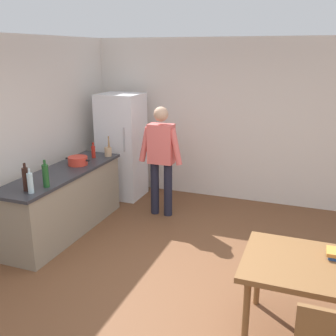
{
  "coord_description": "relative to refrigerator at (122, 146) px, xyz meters",
  "views": [
    {
      "loc": [
        1.17,
        -3.5,
        2.49
      ],
      "look_at": [
        -0.57,
        1.12,
        1.01
      ],
      "focal_mm": 41.97,
      "sensor_mm": 36.0,
      "label": 1
    }
  ],
  "objects": [
    {
      "name": "kitchen_counter",
      "position": [
        -0.1,
        -1.6,
        -0.45
      ],
      "size": [
        0.64,
        2.2,
        0.9
      ],
      "color": "gray",
      "rests_on": "ground_plane"
    },
    {
      "name": "utensil_jar",
      "position": [
        0.11,
        -0.67,
        0.08
      ],
      "size": [
        0.11,
        0.11,
        0.32
      ],
      "color": "tan",
      "rests_on": "kitchen_counter"
    },
    {
      "name": "person",
      "position": [
        0.95,
        -0.55,
        0.08
      ],
      "size": [
        0.7,
        0.22,
        1.7
      ],
      "color": "#1E1E2D",
      "rests_on": "ground_plane"
    },
    {
      "name": "cooking_pot",
      "position": [
        -0.07,
        -1.26,
        0.06
      ],
      "size": [
        0.4,
        0.28,
        0.12
      ],
      "color": "red",
      "rests_on": "kitchen_counter"
    },
    {
      "name": "refrigerator",
      "position": [
        0.0,
        0.0,
        0.0
      ],
      "size": [
        0.7,
        0.67,
        1.8
      ],
      "color": "white",
      "rests_on": "ground_plane"
    },
    {
      "name": "bottle_sauce_red",
      "position": [
        -0.06,
        -0.83,
        0.1
      ],
      "size": [
        0.06,
        0.06,
        0.24
      ],
      "color": "#B22319",
      "rests_on": "kitchen_counter"
    },
    {
      "name": "dining_table",
      "position": [
        3.3,
        -2.7,
        -0.23
      ],
      "size": [
        1.4,
        0.9,
        0.75
      ],
      "color": "brown",
      "rests_on": "ground_plane"
    },
    {
      "name": "bottle_water_clear",
      "position": [
        0.08,
        -2.46,
        0.13
      ],
      "size": [
        0.07,
        0.07,
        0.3
      ],
      "color": "silver",
      "rests_on": "kitchen_counter"
    },
    {
      "name": "ground_plane",
      "position": [
        1.9,
        -2.4,
        -0.9
      ],
      "size": [
        14.0,
        14.0,
        0.0
      ],
      "primitive_type": "plane",
      "color": "brown"
    },
    {
      "name": "bottle_wine_green",
      "position": [
        0.11,
        -2.22,
        0.15
      ],
      "size": [
        0.08,
        0.08,
        0.34
      ],
      "color": "#1E5123",
      "rests_on": "kitchen_counter"
    },
    {
      "name": "bottle_wine_dark",
      "position": [
        -0.02,
        -2.41,
        0.15
      ],
      "size": [
        0.08,
        0.08,
        0.34
      ],
      "color": "black",
      "rests_on": "kitchen_counter"
    },
    {
      "name": "wall_back",
      "position": [
        1.9,
        0.6,
        0.45
      ],
      "size": [
        6.4,
        0.12,
        2.7
      ],
      "primitive_type": "cube",
      "color": "silver",
      "rests_on": "ground_plane"
    }
  ]
}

